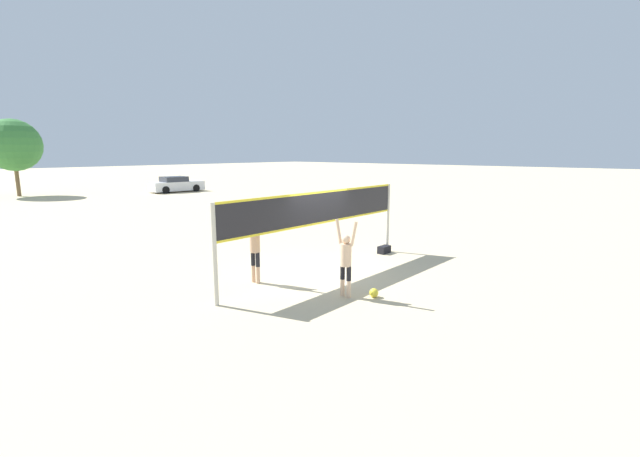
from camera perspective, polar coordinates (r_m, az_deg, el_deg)
The scene contains 8 objects.
ground_plane at distance 13.12m, azimuth -0.00°, elevation -5.89°, with size 200.00×200.00×0.00m, color beige.
volleyball_net at distance 12.73m, azimuth -0.00°, elevation 1.96°, with size 7.62×0.11×2.49m.
player_spiker at distance 10.74m, azimuth 3.47°, elevation -3.84°, with size 0.28×0.68×1.98m.
player_blocker at distance 11.99m, azimuth -8.67°, elevation -1.92°, with size 0.28×0.71×2.17m.
volleyball at distance 11.03m, azimuth 7.19°, elevation -8.50°, with size 0.23×0.23×0.23m.
gear_bag at distance 15.70m, azimuth 8.55°, elevation -2.79°, with size 0.51×0.28×0.27m.
parked_car_mid at distance 41.20m, azimuth -18.62°, elevation 5.55°, with size 4.80×2.31×1.40m.
tree_left_cluster at distance 42.93m, azimuth -35.73°, elevation 9.01°, with size 4.17×4.17×6.23m.
Camera 1 is at (-9.46, -8.32, 3.65)m, focal length 24.00 mm.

